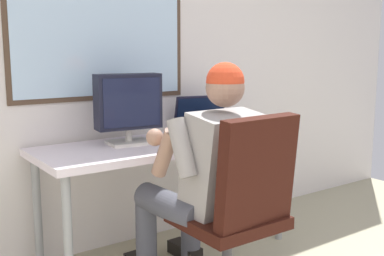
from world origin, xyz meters
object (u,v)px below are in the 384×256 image
(crt_monitor, at_px, (128,104))
(office_chair, at_px, (242,202))
(laptop, at_px, (205,124))
(desk, at_px, (168,152))
(person_seated, at_px, (205,175))
(wine_glass, at_px, (190,125))

(crt_monitor, bearing_deg, office_chair, -79.04)
(office_chair, distance_m, laptop, 0.99)
(desk, height_order, office_chair, office_chair)
(crt_monitor, distance_m, laptop, 0.61)
(office_chair, relative_size, crt_monitor, 2.38)
(crt_monitor, bearing_deg, laptop, 3.33)
(person_seated, xyz_separation_m, crt_monitor, (-0.15, 0.56, 0.33))
(office_chair, bearing_deg, crt_monitor, 100.96)
(wine_glass, bearing_deg, person_seated, -113.78)
(crt_monitor, xyz_separation_m, wine_glass, (0.31, -0.19, -0.13))
(desk, relative_size, wine_glass, 10.30)
(desk, distance_m, office_chair, 0.78)
(laptop, bearing_deg, wine_glass, -141.30)
(crt_monitor, xyz_separation_m, laptop, (0.59, 0.03, -0.18))
(desk, distance_m, person_seated, 0.51)
(office_chair, distance_m, crt_monitor, 0.94)
(desk, height_order, crt_monitor, crt_monitor)
(person_seated, height_order, crt_monitor, person_seated)
(office_chair, xyz_separation_m, crt_monitor, (-0.16, 0.83, 0.41))
(desk, xyz_separation_m, laptop, (0.35, 0.09, 0.13))
(crt_monitor, height_order, laptop, crt_monitor)
(laptop, xyz_separation_m, wine_glass, (-0.28, -0.22, 0.04))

